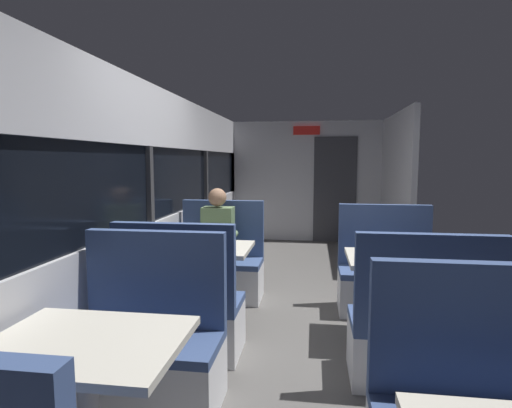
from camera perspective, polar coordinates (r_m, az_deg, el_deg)
name	(u,v)px	position (r m, az deg, el deg)	size (l,w,h in m)	color
ground_plane	(296,326)	(4.11, 5.60, -16.48)	(3.30, 9.20, 0.02)	#514F4C
carriage_window_panel_left	(148,207)	(4.13, -14.76, -0.43)	(0.09, 8.48, 2.30)	#B2B2B7
carriage_end_bulkhead	(309,182)	(7.99, 7.36, 3.02)	(2.90, 0.11, 2.30)	#B2B2B7
carriage_aisle_panel_right	(396,186)	(6.93, 18.85, 2.37)	(0.08, 2.40, 2.30)	#B2B2B7
dining_table_near_window	(86,360)	(2.20, -22.46, -19.36)	(0.90, 0.70, 0.74)	#9E9EA3
bench_near_window_facing_entry	(148,354)	(2.89, -14.76, -19.46)	(0.95, 0.50, 1.10)	silver
dining_table_mid_window	(204,257)	(4.02, -7.26, -7.24)	(0.90, 0.70, 0.74)	#9E9EA3
bench_mid_window_facing_end	(181,315)	(3.47, -10.31, -14.86)	(0.95, 0.50, 1.10)	silver
bench_mid_window_facing_entry	(220,269)	(4.76, -4.98, -8.98)	(0.95, 0.50, 1.10)	silver
dining_table_rear_aisle	(401,269)	(3.77, 19.44, -8.47)	(0.90, 0.70, 0.74)	#9E9EA3
bench_rear_aisle_facing_end	(420,339)	(3.22, 21.80, -16.95)	(0.95, 0.50, 1.10)	silver
bench_rear_aisle_facing_entry	(385,280)	(4.51, 17.52, -10.08)	(0.95, 0.50, 1.10)	silver
seated_passenger	(219,252)	(4.64, -5.20, -6.72)	(0.47, 0.55, 1.26)	#26262D
coffee_cup_primary	(417,250)	(3.87, 21.38, -5.94)	(0.07, 0.07, 0.09)	#26598C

